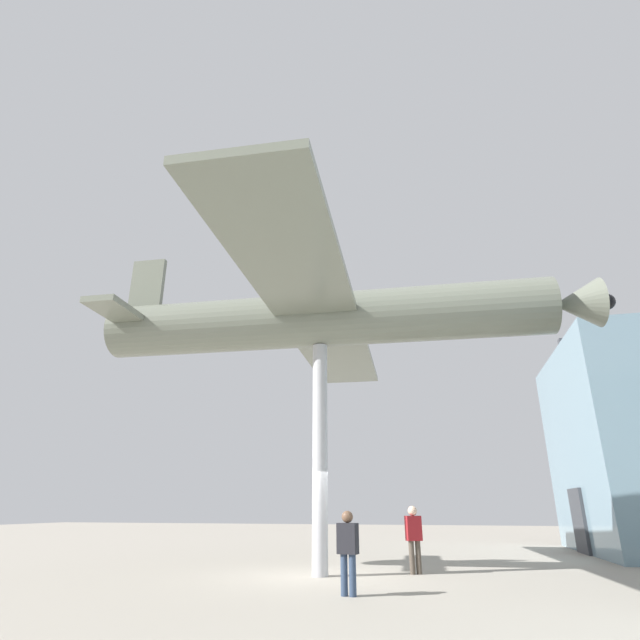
% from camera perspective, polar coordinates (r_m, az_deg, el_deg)
% --- Properties ---
extents(ground_plane, '(80.00, 80.00, 0.00)m').
position_cam_1_polar(ground_plane, '(13.94, 0.00, -27.27)').
color(ground_plane, gray).
extents(support_pylon_central, '(0.41, 0.41, 6.03)m').
position_cam_1_polar(support_pylon_central, '(13.92, 0.00, -14.86)').
color(support_pylon_central, '#B7B7BC').
rests_on(support_pylon_central, ground_plane).
extents(suspended_airplane, '(15.32, 14.66, 3.27)m').
position_cam_1_polar(suspended_airplane, '(14.77, 0.76, 0.11)').
color(suspended_airplane, slate).
rests_on(suspended_airplane, support_pylon_central).
extents(visitor_person, '(0.30, 0.44, 1.55)m').
position_cam_1_polar(visitor_person, '(10.93, 3.20, -24.46)').
color(visitor_person, '#2D3D56').
rests_on(visitor_person, ground_plane).
extents(visitor_second, '(0.37, 0.46, 1.65)m').
position_cam_1_polar(visitor_second, '(14.50, 10.67, -22.94)').
color(visitor_second, '#4C4238').
rests_on(visitor_second, ground_plane).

